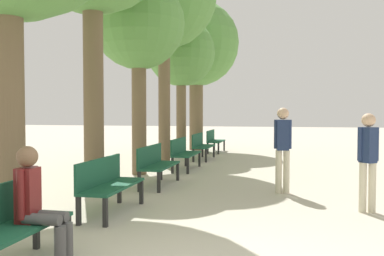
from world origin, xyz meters
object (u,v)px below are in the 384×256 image
object	(u,v)px
bench_row_2	(156,162)
bench_row_1	(107,181)
tree_row_5	(196,45)
tree_row_2	(139,26)
pedestrian_mid	(368,156)
pedestrian_near	(283,144)
bench_row_5	(214,139)
bench_row_0	(2,223)
bench_row_3	(183,151)
bench_row_4	(201,144)
tree_row_4	(181,54)
person_seated	(38,202)

from	to	relation	value
bench_row_2	bench_row_1	bearing A→B (deg)	-90.00
bench_row_1	tree_row_5	size ratio (longest dim) A/B	0.26
tree_row_2	pedestrian_mid	bearing A→B (deg)	-32.56
tree_row_5	pedestrian_near	bearing A→B (deg)	-68.05
bench_row_5	pedestrian_near	xyz separation A→B (m)	(2.64, -7.84, 0.45)
bench_row_0	bench_row_3	bearing A→B (deg)	90.00
bench_row_4	bench_row_1	bearing A→B (deg)	-90.00
tree_row_4	pedestrian_mid	bearing A→B (deg)	-57.19
bench_row_5	bench_row_0	bearing A→B (deg)	-90.00
person_seated	pedestrian_near	xyz separation A→B (m)	(2.41, 4.52, 0.29)
bench_row_2	tree_row_4	world-z (taller)	tree_row_4
bench_row_5	tree_row_4	world-z (taller)	tree_row_4
pedestrian_near	bench_row_1	bearing A→B (deg)	-139.53
tree_row_2	pedestrian_near	world-z (taller)	tree_row_2
bench_row_1	tree_row_5	world-z (taller)	tree_row_5
bench_row_1	tree_row_4	world-z (taller)	tree_row_4
bench_row_2	tree_row_4	size ratio (longest dim) A/B	0.33
bench_row_4	person_seated	bearing A→B (deg)	-88.67
bench_row_5	tree_row_5	bearing A→B (deg)	133.50
tree_row_2	person_seated	size ratio (longest dim) A/B	4.00
bench_row_1	bench_row_5	world-z (taller)	same
tree_row_2	bench_row_0	bearing A→B (deg)	-82.19
bench_row_0	pedestrian_near	world-z (taller)	pedestrian_near
bench_row_5	pedestrian_near	bearing A→B (deg)	-71.37
bench_row_1	person_seated	xyz separation A→B (m)	(0.23, -2.27, 0.16)
bench_row_2	bench_row_4	world-z (taller)	same
bench_row_4	person_seated	size ratio (longest dim) A/B	1.28
bench_row_2	tree_row_5	distance (m)	9.37
bench_row_5	tree_row_2	xyz separation A→B (m)	(-0.90, -6.07, 3.21)
bench_row_2	bench_row_4	distance (m)	5.05
tree_row_5	pedestrian_mid	bearing A→B (deg)	-64.36
bench_row_1	bench_row_4	world-z (taller)	same
tree_row_2	pedestrian_near	bearing A→B (deg)	-26.59
bench_row_4	tree_row_2	world-z (taller)	tree_row_2
bench_row_2	pedestrian_mid	bearing A→B (deg)	-21.96
bench_row_5	tree_row_2	world-z (taller)	tree_row_2
tree_row_2	pedestrian_near	size ratio (longest dim) A/B	2.98
tree_row_2	tree_row_4	xyz separation A→B (m)	(0.00, 4.43, -0.11)
tree_row_2	tree_row_4	world-z (taller)	tree_row_2
bench_row_3	pedestrian_near	xyz separation A→B (m)	(2.64, -2.79, 0.45)
bench_row_4	pedestrian_mid	world-z (taller)	pedestrian_mid
bench_row_2	person_seated	size ratio (longest dim) A/B	1.28
bench_row_0	pedestrian_mid	distance (m)	5.26
bench_row_3	tree_row_5	distance (m)	7.15
bench_row_1	tree_row_5	xyz separation A→B (m)	(-0.90, 11.04, 3.79)
person_seated	bench_row_4	bearing A→B (deg)	91.33
bench_row_2	tree_row_4	distance (m)	6.75
bench_row_0	bench_row_2	size ratio (longest dim) A/B	1.00
tree_row_2	bench_row_5	bearing A→B (deg)	81.58
bench_row_0	bench_row_5	world-z (taller)	same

